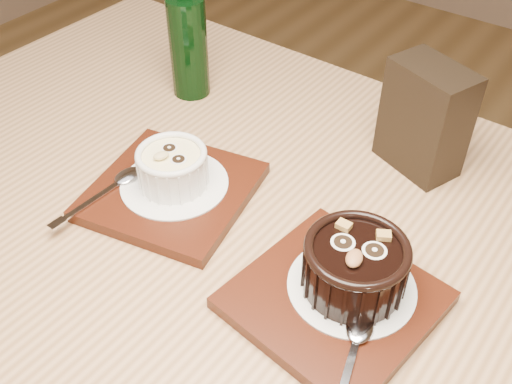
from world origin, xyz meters
TOP-DOWN VIEW (x-y plane):
  - table at (0.17, 0.17)m, footprint 1.21×0.82m
  - tray_left at (0.04, 0.19)m, footprint 0.21×0.21m
  - doily_left at (0.04, 0.19)m, footprint 0.13×0.13m
  - ramekin_white at (0.04, 0.19)m, footprint 0.08×0.08m
  - spoon_left at (-0.02, 0.13)m, footprint 0.03×0.14m
  - tray_right at (0.28, 0.16)m, footprint 0.20×0.20m
  - doily_right at (0.29, 0.18)m, footprint 0.13×0.13m
  - ramekin_dark at (0.29, 0.18)m, footprint 0.10×0.10m
  - spoon_right at (0.33, 0.10)m, footprint 0.06×0.14m
  - condiment_stand at (0.25, 0.42)m, footprint 0.11×0.09m
  - green_bottle at (-0.10, 0.38)m, footprint 0.05×0.05m

SIDE VIEW (x-z plane):
  - table at x=0.17m, z-range 0.28..1.03m
  - tray_left at x=0.04m, z-range 0.75..0.76m
  - tray_right at x=0.28m, z-range 0.75..0.76m
  - doily_left at x=0.04m, z-range 0.77..0.77m
  - doily_right at x=0.29m, z-range 0.77..0.77m
  - spoon_left at x=-0.02m, z-range 0.77..0.77m
  - spoon_right at x=0.33m, z-range 0.77..0.77m
  - ramekin_white at x=0.04m, z-range 0.77..0.82m
  - ramekin_dark at x=0.29m, z-range 0.77..0.83m
  - condiment_stand at x=0.25m, z-range 0.75..0.89m
  - green_bottle at x=-0.10m, z-range 0.73..0.93m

